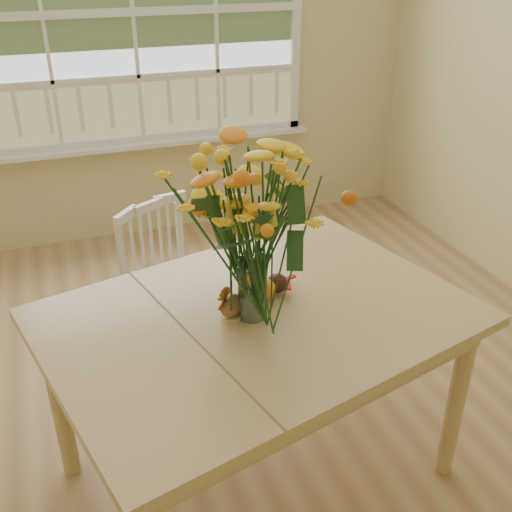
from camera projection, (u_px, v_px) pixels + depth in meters
name	position (u px, v px, depth m)	size (l,w,h in m)	color
floor	(246.00, 434.00, 2.70)	(4.00, 4.50, 0.01)	#AC7F53
wall_back	(135.00, 44.00, 3.93)	(4.00, 0.02, 2.70)	beige
window	(133.00, 15.00, 3.81)	(2.42, 0.12, 1.74)	silver
dining_table	(258.00, 334.00, 2.19)	(1.69, 1.38, 0.79)	tan
windsor_chair	(167.00, 285.00, 2.87)	(0.55, 0.54, 0.88)	white
flower_vase	(252.00, 228.00, 1.96)	(0.48, 0.48, 0.57)	white
pumpkin	(262.00, 290.00, 2.20)	(0.10, 0.10, 0.08)	orange
turkey_figurine	(231.00, 306.00, 2.09)	(0.12, 0.12, 0.12)	#CCB78C
dark_gourd	(277.00, 284.00, 2.24)	(0.13, 0.12, 0.07)	#38160F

